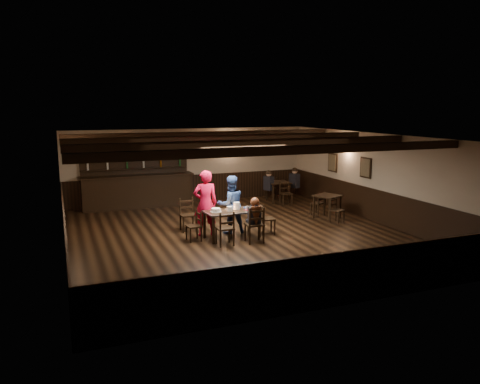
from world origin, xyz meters
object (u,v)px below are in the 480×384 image
object	(u,v)px
chair_near_right	(255,222)
man_blue	(231,205)
chair_near_left	(226,226)
cake	(216,210)
bar_counter	(137,187)
woman_pink	(205,203)
dining_table	(232,214)

from	to	relation	value
chair_near_right	man_blue	distance (m)	1.22
chair_near_left	cake	xyz separation A→B (m)	(-0.04, 0.68, 0.27)
chair_near_right	chair_near_left	bearing A→B (deg)	177.12
chair_near_left	chair_near_right	bearing A→B (deg)	-2.88
bar_counter	cake	bearing A→B (deg)	-75.14
cake	woman_pink	bearing A→B (deg)	107.66
chair_near_left	chair_near_right	world-z (taller)	chair_near_right
dining_table	cake	size ratio (longest dim) A/B	5.10
chair_near_left	cake	bearing A→B (deg)	93.33
dining_table	woman_pink	xyz separation A→B (m)	(-0.59, 0.48, 0.24)
woman_pink	bar_counter	xyz separation A→B (m)	(-1.15, 4.42, -0.18)
dining_table	woman_pink	bearing A→B (deg)	140.75
chair_near_left	woman_pink	distance (m)	1.21
man_blue	dining_table	bearing A→B (deg)	72.65
woman_pink	man_blue	world-z (taller)	woman_pink
man_blue	chair_near_left	bearing A→B (deg)	63.20
woman_pink	cake	world-z (taller)	woman_pink
chair_near_left	bar_counter	distance (m)	5.71
woman_pink	cake	bearing A→B (deg)	114.32
woman_pink	cake	size ratio (longest dim) A/B	6.05
chair_near_right	cake	xyz separation A→B (m)	(-0.83, 0.72, 0.24)
cake	chair_near_right	bearing A→B (deg)	-40.61
bar_counter	woman_pink	bearing A→B (deg)	-75.43
man_blue	cake	world-z (taller)	man_blue
woman_pink	man_blue	distance (m)	0.74
man_blue	chair_near_right	bearing A→B (deg)	100.99
man_blue	bar_counter	size ratio (longest dim) A/B	0.41
chair_near_left	cake	distance (m)	0.73
chair_near_right	cake	bearing A→B (deg)	139.39
dining_table	bar_counter	world-z (taller)	bar_counter
dining_table	bar_counter	xyz separation A→B (m)	(-1.74, 4.90, 0.06)
chair_near_right	woman_pink	xyz separation A→B (m)	(-0.98, 1.17, 0.35)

